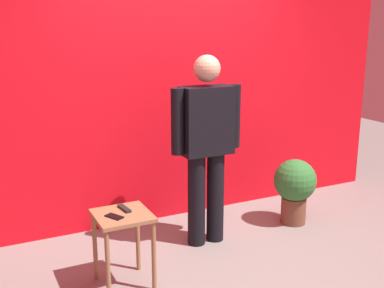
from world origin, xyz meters
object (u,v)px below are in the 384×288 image
at_px(side_table, 123,229).
at_px(tv_remote, 124,208).
at_px(standing_person, 206,141).
at_px(cell_phone, 114,217).
at_px(potted_plant, 295,186).

xyz_separation_m(side_table, tv_remote, (0.04, 0.07, 0.13)).
relative_size(standing_person, side_table, 2.91).
bearing_deg(cell_phone, potted_plant, -15.73).
bearing_deg(standing_person, cell_phone, -156.20).
relative_size(tv_remote, potted_plant, 0.25).
xyz_separation_m(cell_phone, potted_plant, (2.06, 0.44, -0.21)).
height_order(side_table, cell_phone, cell_phone).
bearing_deg(cell_phone, side_table, -1.37).
bearing_deg(side_table, cell_phone, -153.50).
bearing_deg(potted_plant, standing_person, 179.50).
xyz_separation_m(tv_remote, potted_plant, (1.94, 0.33, -0.21)).
bearing_deg(potted_plant, tv_remote, -170.35).
distance_m(standing_person, tv_remote, 1.04).
bearing_deg(side_table, tv_remote, 61.34).
relative_size(standing_person, cell_phone, 12.34).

